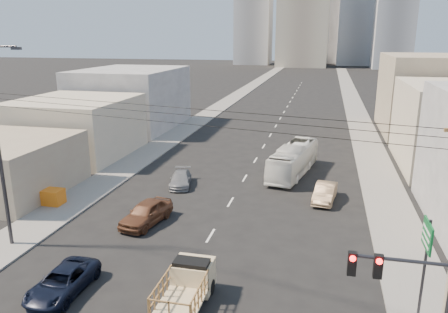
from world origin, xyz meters
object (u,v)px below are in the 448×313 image
at_px(sedan_grey, 181,179).
at_px(crate_stack, 51,197).
at_px(navy_pickup, 63,282).
at_px(green_sign, 426,248).
at_px(sedan_tan, 325,193).
at_px(city_bus, 293,160).
at_px(sedan_brown, 146,213).
at_px(flatbed_pickup, 186,285).
at_px(traffic_signal, 413,305).

bearing_deg(sedan_grey, crate_stack, -154.20).
bearing_deg(sedan_grey, navy_pickup, -104.75).
bearing_deg(navy_pickup, green_sign, 5.54).
distance_m(sedan_tan, crate_stack, 20.80).
bearing_deg(green_sign, city_bus, 108.82).
relative_size(navy_pickup, green_sign, 0.89).
relative_size(navy_pickup, sedan_brown, 0.96).
distance_m(flatbed_pickup, sedan_brown, 9.99).
distance_m(sedan_brown, sedan_tan, 13.71).
relative_size(navy_pickup, crate_stack, 2.47).
relative_size(sedan_brown, sedan_grey, 1.14).
xyz_separation_m(city_bus, sedan_tan, (2.93, -6.32, -0.68)).
height_order(navy_pickup, green_sign, green_sign).
xyz_separation_m(city_bus, sedan_brown, (-8.81, -13.40, -0.58)).
xyz_separation_m(navy_pickup, crate_stack, (-7.54, 10.18, 0.07)).
xyz_separation_m(navy_pickup, traffic_signal, (15.23, -3.62, 3.46)).
bearing_deg(flatbed_pickup, sedan_tan, 68.02).
bearing_deg(traffic_signal, crate_stack, 148.78).
relative_size(flatbed_pickup, sedan_brown, 0.95).
xyz_separation_m(flatbed_pickup, crate_stack, (-13.83, 9.78, -0.40)).
distance_m(city_bus, sedan_brown, 16.04).
xyz_separation_m(navy_pickup, sedan_grey, (0.52, 16.65, -0.03)).
bearing_deg(city_bus, flatbed_pickup, -87.60).
bearing_deg(green_sign, sedan_grey, 136.55).
height_order(city_bus, sedan_brown, city_bus).
height_order(sedan_grey, crate_stack, crate_stack).
bearing_deg(sedan_tan, city_bus, 122.06).
xyz_separation_m(green_sign, crate_stack, (-24.16, 8.79, -3.05)).
distance_m(navy_pickup, green_sign, 16.98).
relative_size(sedan_tan, sedan_grey, 1.03).
xyz_separation_m(sedan_tan, crate_stack, (-20.04, -5.60, 0.00)).
bearing_deg(flatbed_pickup, sedan_brown, 123.69).
bearing_deg(sedan_brown, sedan_grey, 102.77).
relative_size(traffic_signal, green_sign, 1.20).
relative_size(flatbed_pickup, crate_stack, 2.45).
relative_size(sedan_brown, sedan_tan, 1.11).
distance_m(sedan_grey, green_sign, 22.42).
bearing_deg(traffic_signal, green_sign, 74.45).
height_order(navy_pickup, crate_stack, crate_stack).
height_order(navy_pickup, sedan_tan, sedan_tan).
height_order(flatbed_pickup, green_sign, green_sign).
xyz_separation_m(city_bus, green_sign, (7.06, -20.71, 2.38)).
bearing_deg(crate_stack, city_bus, 34.87).
xyz_separation_m(traffic_signal, green_sign, (1.39, 5.01, -0.34)).
relative_size(city_bus, traffic_signal, 1.63).
bearing_deg(sedan_tan, crate_stack, -157.22).
bearing_deg(flatbed_pickup, green_sign, 5.46).
distance_m(city_bus, green_sign, 22.01).
bearing_deg(traffic_signal, city_bus, 102.42).
xyz_separation_m(sedan_brown, traffic_signal, (14.48, -12.32, 3.29)).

